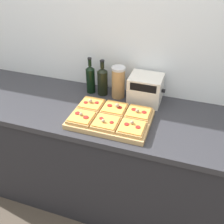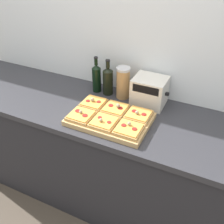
# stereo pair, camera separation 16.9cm
# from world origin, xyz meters

# --- Properties ---
(wall_back) EXTENTS (6.00, 0.06, 2.50)m
(wall_back) POSITION_xyz_m (0.00, 0.67, 1.25)
(wall_back) COLOR silver
(wall_back) RESTS_ON ground_plane
(kitchen_counter) EXTENTS (2.63, 0.67, 0.90)m
(kitchen_counter) POSITION_xyz_m (0.00, 0.32, 0.45)
(kitchen_counter) COLOR #232328
(kitchen_counter) RESTS_ON ground_plane
(cutting_board) EXTENTS (0.51, 0.35, 0.03)m
(cutting_board) POSITION_xyz_m (0.08, 0.21, 0.91)
(cutting_board) COLOR tan
(cutting_board) RESTS_ON kitchen_counter
(pizza_slice_back_left) EXTENTS (0.16, 0.16, 0.05)m
(pizza_slice_back_left) POSITION_xyz_m (-0.09, 0.30, 0.95)
(pizza_slice_back_left) COLOR tan
(pizza_slice_back_left) RESTS_ON cutting_board
(pizza_slice_back_center) EXTENTS (0.16, 0.16, 0.06)m
(pizza_slice_back_center) POSITION_xyz_m (0.08, 0.30, 0.95)
(pizza_slice_back_center) COLOR tan
(pizza_slice_back_center) RESTS_ON cutting_board
(pizza_slice_back_right) EXTENTS (0.16, 0.16, 0.05)m
(pizza_slice_back_right) POSITION_xyz_m (0.24, 0.30, 0.94)
(pizza_slice_back_right) COLOR tan
(pizza_slice_back_right) RESTS_ON cutting_board
(pizza_slice_front_left) EXTENTS (0.16, 0.16, 0.05)m
(pizza_slice_front_left) POSITION_xyz_m (-0.09, 0.13, 0.94)
(pizza_slice_front_left) COLOR tan
(pizza_slice_front_left) RESTS_ON cutting_board
(pizza_slice_front_center) EXTENTS (0.16, 0.16, 0.05)m
(pizza_slice_front_center) POSITION_xyz_m (0.08, 0.13, 0.94)
(pizza_slice_front_center) COLOR tan
(pizza_slice_front_center) RESTS_ON cutting_board
(pizza_slice_front_right) EXTENTS (0.16, 0.16, 0.05)m
(pizza_slice_front_right) POSITION_xyz_m (0.24, 0.13, 0.94)
(pizza_slice_front_right) COLOR tan
(pizza_slice_front_right) RESTS_ON cutting_board
(olive_oil_bottle) EXTENTS (0.07, 0.07, 0.28)m
(olive_oil_bottle) POSITION_xyz_m (-0.19, 0.53, 1.01)
(olive_oil_bottle) COLOR black
(olive_oil_bottle) RESTS_ON kitchen_counter
(wine_bottle) EXTENTS (0.08, 0.08, 0.27)m
(wine_bottle) POSITION_xyz_m (-0.09, 0.53, 1.01)
(wine_bottle) COLOR black
(wine_bottle) RESTS_ON kitchen_counter
(grain_jar_tall) EXTENTS (0.10, 0.10, 0.24)m
(grain_jar_tall) POSITION_xyz_m (0.03, 0.53, 1.02)
(grain_jar_tall) COLOR #AD7F4C
(grain_jar_tall) RESTS_ON kitchen_counter
(toaster_oven) EXTENTS (0.25, 0.19, 0.20)m
(toaster_oven) POSITION_xyz_m (0.23, 0.52, 1.00)
(toaster_oven) COLOR beige
(toaster_oven) RESTS_ON kitchen_counter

